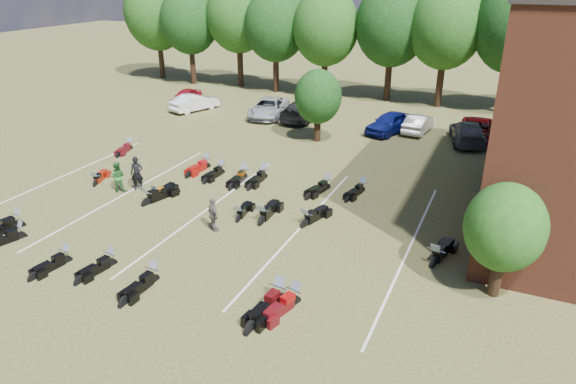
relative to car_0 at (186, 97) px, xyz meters
The scene contains 37 objects.
ground 26.07m from the car_0, 51.57° to the right, with size 160.00×160.00×0.00m, color brown.
car_0 is the anchor object (origin of this frame).
car_1 2.27m from the car_0, 37.08° to the right, with size 1.49×4.26×1.40m, color silver.
car_2 8.38m from the car_0, ahead, with size 2.42×5.25×1.46m, color #969A9F.
car_3 11.45m from the car_0, ahead, with size 2.23×5.50×1.59m, color black.
car_4 18.33m from the car_0, ahead, with size 1.78×4.43×1.51m, color navy.
car_5 20.23m from the car_0, ahead, with size 1.39×3.99×1.32m, color #AFAEAA.
car_6 24.26m from the car_0, ahead, with size 2.43×5.27×1.46m, color #590509.
car_7 23.77m from the car_0, ahead, with size 2.08×5.12×1.49m, color #3E3E44.
person_black 18.91m from the car_0, 63.35° to the right, with size 0.68×0.45×1.88m, color black.
person_green 19.09m from the car_0, 66.35° to the right, with size 0.81×0.63×1.67m, color #286827.
person_grey 24.29m from the car_0, 52.68° to the right, with size 0.95×0.39×1.62m, color #58524C.
motorcycle_0 24.54m from the car_0, 72.83° to the right, with size 0.65×2.06×1.15m, color black, non-canonical shape.
motorcycle_1 23.63m from the car_0, 74.56° to the right, with size 0.80×2.50×1.39m, color black, non-canonical shape.
motorcycle_2 26.72m from the car_0, 62.08° to the right, with size 0.65×2.03×1.13m, color black, non-canonical shape.
motorcycle_3 26.42m from the car_0, 66.17° to the right, with size 0.64×2.00×1.11m, color black, non-canonical shape.
motorcycle_4 28.10m from the car_0, 58.19° to the right, with size 0.69×2.18×1.21m, color black, non-canonical shape.
motorcycle_5 30.38m from the car_0, 49.54° to the right, with size 0.80×2.50×1.39m, color black, non-canonical shape.
motorcycle_6 30.67m from the car_0, 48.59° to the right, with size 0.72×2.26×1.26m, color #480A0F, non-canonical shape.
motorcycle_7 18.34m from the car_0, 71.24° to the right, with size 0.65×2.04×1.14m, color maroon, non-canonical shape.
motorcycle_8 20.37m from the car_0, 59.96° to the right, with size 0.68×2.14×1.19m, color black, non-canonical shape.
motorcycle_9 20.88m from the car_0, 60.97° to the right, with size 0.79×2.47×1.38m, color black, non-canonical shape.
motorcycle_10 23.54m from the car_0, 49.65° to the right, with size 0.64×1.99×1.11m, color black, non-canonical shape.
motorcycle_11 25.14m from the car_0, 43.12° to the right, with size 0.74×2.33×1.30m, color black, non-canonical shape.
motorcycle_12 24.15m from the car_0, 47.29° to the right, with size 0.78×2.46×1.37m, color black, non-canonical shape.
motorcycle_13 30.46m from the car_0, 36.75° to the right, with size 0.78×2.44×1.36m, color black, non-canonical shape.
motorcycle_14 12.30m from the car_0, 73.04° to the right, with size 0.65×2.03×1.13m, color #470A11, non-canonical shape.
motorcycle_15 16.15m from the car_0, 51.41° to the right, with size 0.73×2.29×1.28m, color maroon, non-canonical shape.
motorcycle_16 17.35m from the car_0, 49.02° to the right, with size 0.67×2.11×1.18m, color black, non-canonical shape.
motorcycle_17 18.48m from the car_0, 45.54° to the right, with size 0.71×2.23×1.24m, color black, non-canonical shape.
motorcycle_18 18.93m from the car_0, 42.34° to the right, with size 0.72×2.26×1.26m, color black, non-canonical shape.
motorcycle_19 21.84m from the car_0, 35.63° to the right, with size 0.71×2.22×1.24m, color black, non-canonical shape.
motorcycle_20 23.14m from the car_0, 32.10° to the right, with size 0.65×2.03×1.13m, color black, non-canonical shape.
tree_line 18.34m from the car_0, 29.45° to the left, with size 56.00×6.00×9.79m.
young_tree_near_building 33.08m from the car_0, 36.03° to the right, with size 2.80×2.80×4.16m.
young_tree_midfield 15.22m from the car_0, 19.10° to the right, with size 3.20×3.20×4.70m.
parking_lines 21.87m from the car_0, 52.84° to the right, with size 20.10×14.00×0.01m.
Camera 1 is at (10.05, -16.49, 10.98)m, focal length 32.00 mm.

